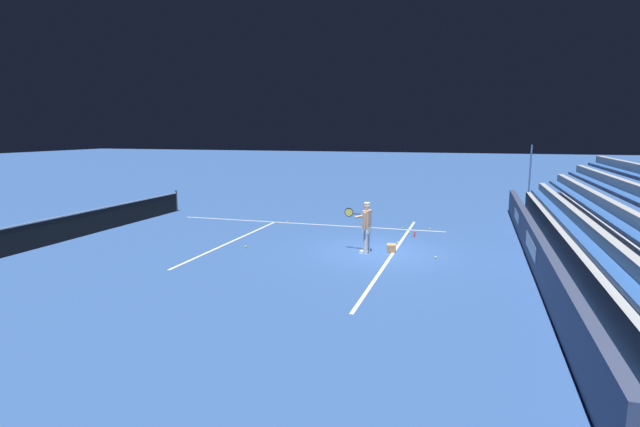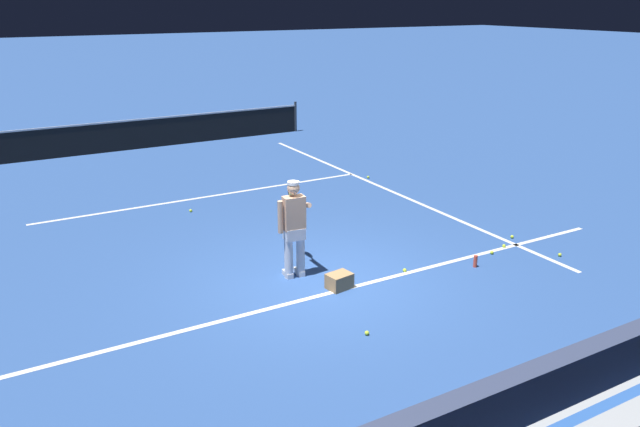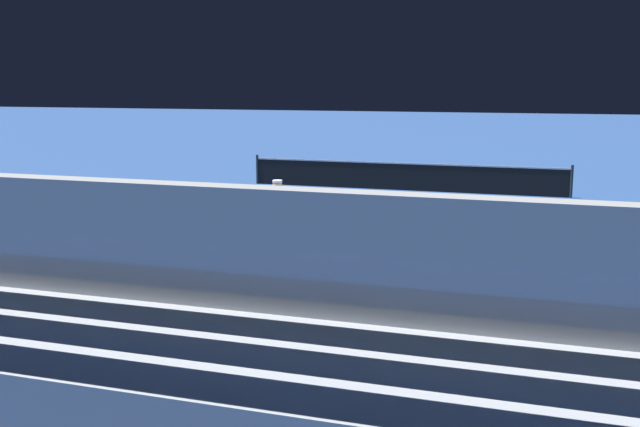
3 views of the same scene
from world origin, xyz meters
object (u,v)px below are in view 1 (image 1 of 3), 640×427
ball_box_cardboard (391,248)px  tennis_ball_far_left (246,246)px  tennis_ball_stray_back (436,257)px  water_bottle (414,235)px  tennis_ball_far_right (398,243)px  tennis_ball_near_player (402,228)px  tennis_ball_toward_net (407,230)px  tennis_ball_midcourt (288,221)px  tennis_player (366,227)px  tennis_ball_on_baseline (430,229)px  tennis_ball_by_box (409,233)px  tennis_net (100,220)px

ball_box_cardboard → tennis_ball_far_left: (-0.88, 5.01, -0.10)m
tennis_ball_stray_back → water_bottle: bearing=18.8°
tennis_ball_far_right → tennis_ball_stray_back: 2.33m
tennis_ball_near_player → tennis_ball_toward_net: same height
tennis_ball_far_right → tennis_ball_midcourt: size_ratio=1.00×
ball_box_cardboard → tennis_player: bearing=117.8°
tennis_ball_on_baseline → tennis_ball_near_player: bearing=93.9°
tennis_player → tennis_ball_on_baseline: tennis_player is taller
water_bottle → tennis_ball_far_left: bearing=122.2°
tennis_ball_midcourt → tennis_ball_far_left: same height
tennis_ball_on_baseline → water_bottle: 1.77m
tennis_ball_midcourt → water_bottle: water_bottle is taller
tennis_ball_stray_back → ball_box_cardboard: bearing=73.1°
tennis_ball_toward_net → tennis_ball_by_box: bearing=-163.5°
ball_box_cardboard → tennis_ball_by_box: size_ratio=6.06×
tennis_ball_by_box → tennis_ball_toward_net: bearing=16.5°
tennis_player → tennis_ball_by_box: bearing=-15.0°
tennis_ball_by_box → tennis_ball_far_left: (-4.14, 5.20, 0.00)m
tennis_ball_far_right → tennis_ball_on_baseline: size_ratio=1.00×
tennis_ball_on_baseline → water_bottle: water_bottle is taller
tennis_ball_toward_net → tennis_ball_stray_back: bearing=-160.8°
ball_box_cardboard → tennis_net: tennis_net is taller
tennis_player → water_bottle: (2.99, -1.27, -0.78)m
ball_box_cardboard → tennis_ball_toward_net: bearing=-0.8°
tennis_player → tennis_ball_far_left: tennis_player is taller
tennis_ball_toward_net → tennis_net: (-3.81, 11.94, 0.46)m
tennis_ball_far_right → water_bottle: size_ratio=0.30×
ball_box_cardboard → tennis_ball_stray_back: 1.58m
tennis_ball_far_right → tennis_ball_by_box: same height
tennis_ball_by_box → water_bottle: water_bottle is taller
tennis_ball_stray_back → tennis_ball_far_left: bearing=93.7°
tennis_player → tennis_ball_toward_net: (4.13, -0.86, -0.86)m
tennis_ball_by_box → water_bottle: bearing=-157.5°
tennis_ball_by_box → tennis_ball_far_left: 6.64m
tennis_player → tennis_ball_far_right: bearing=-25.0°
tennis_player → tennis_ball_stray_back: 2.46m
tennis_ball_stray_back → tennis_ball_toward_net: bearing=19.2°
tennis_ball_midcourt → tennis_ball_toward_net: (-0.46, -5.40, 0.00)m
tennis_ball_far_right → tennis_net: tennis_net is taller
tennis_player → ball_box_cardboard: 1.19m
tennis_ball_near_player → tennis_ball_on_baseline: bearing=-86.1°
tennis_ball_on_baseline → tennis_ball_near_player: (-0.08, 1.12, 0.00)m
tennis_ball_on_baseline → tennis_ball_midcourt: (-0.11, 6.24, 0.00)m
tennis_net → tennis_ball_by_box: bearing=-74.4°
tennis_ball_by_box → tennis_ball_stray_back: bearing=-160.5°
tennis_ball_toward_net → water_bottle: bearing=-159.8°
tennis_ball_midcourt → tennis_net: (-4.27, 6.54, 0.46)m
tennis_ball_near_player → water_bottle: 1.78m
tennis_ball_on_baseline → tennis_ball_stray_back: same height
tennis_ball_midcourt → tennis_ball_stray_back: same height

